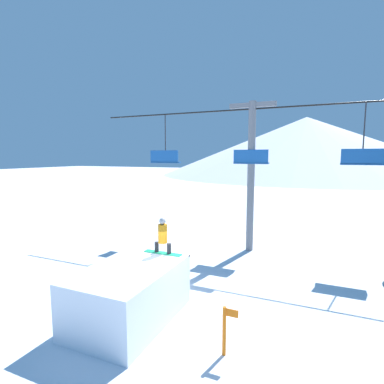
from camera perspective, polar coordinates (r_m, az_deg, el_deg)
The scene contains 6 objects.
ground_plane at distance 10.62m, azimuth -4.04°, elevation -21.77°, with size 220.00×220.00×0.00m, color white.
mountain_ridge at distance 88.67m, azimuth 20.81°, elevation 8.19°, with size 77.92×77.92×15.62m.
snow_ramp at distance 9.98m, azimuth -11.75°, elevation -18.43°, with size 2.44×3.72×1.69m.
snowboarder at distance 10.59m, azimuth -5.61°, elevation -8.37°, with size 1.41×0.32×1.27m.
chairlift at distance 16.08m, azimuth 11.19°, elevation 5.41°, with size 18.02×0.44×7.89m.
trail_marker at distance 8.42m, azimuth 6.29°, elevation -24.56°, with size 0.41×0.10×1.30m.
Camera 1 is at (4.33, -8.26, 5.09)m, focal length 28.00 mm.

